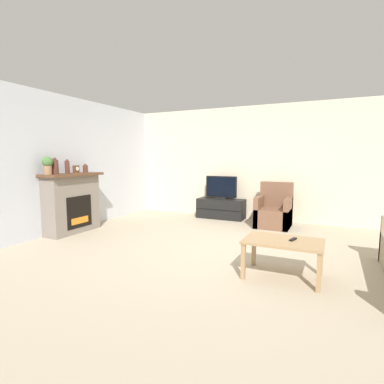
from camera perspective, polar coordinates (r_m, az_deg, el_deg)
The scene contains 14 objects.
ground_plane at distance 4.73m, azimuth 5.21°, elevation -11.65°, with size 24.00×24.00×0.00m, color tan.
wall_back at distance 7.31m, azimuth 13.29°, elevation 5.35°, with size 12.00×0.06×2.70m.
wall_left at distance 6.46m, azimuth -23.73°, elevation 4.86°, with size 0.06×12.00×2.70m.
fireplace at distance 6.37m, azimuth -21.89°, elevation -1.88°, with size 0.50×1.23×1.18m.
mantel_vase_left at distance 6.05m, azimuth -24.65°, elevation 4.44°, with size 0.12×0.12×0.31m.
mantel_vase_centre_left at distance 6.24m, azimuth -22.68°, elevation 4.46°, with size 0.09×0.09×0.27m.
mantel_vase_right at distance 6.56m, azimuth -19.65°, elevation 4.23°, with size 0.10×0.10×0.18m.
mantel_clock at distance 6.38m, azimuth -21.21°, elevation 4.07°, with size 0.08×0.11×0.15m.
potted_plant at distance 5.95m, azimuth -25.81°, elevation 4.80°, with size 0.19×0.19×0.33m.
tv_stand at distance 7.38m, azimuth 5.54°, elevation -3.16°, with size 1.15×0.45×0.48m.
tv at distance 7.31m, azimuth 5.58°, elevation 0.70°, with size 0.78×0.18×0.56m.
armchair at distance 6.70m, azimuth 15.32°, elevation -3.80°, with size 0.70×0.76×0.95m.
coffee_table at distance 3.90m, azimuth 16.99°, elevation -9.64°, with size 0.93×0.61×0.47m.
remote at distance 3.91m, azimuth 18.69°, elevation -8.54°, with size 0.08×0.16×0.02m.
Camera 1 is at (1.55, -4.23, 1.47)m, focal length 28.00 mm.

